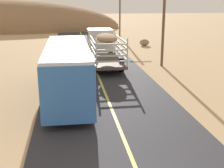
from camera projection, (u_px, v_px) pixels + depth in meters
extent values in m
cube|color=silver|center=(100.00, 40.00, 30.80)|extent=(2.50, 2.20, 2.20)
cube|color=#192333|center=(100.00, 35.00, 30.67)|extent=(2.53, 1.54, 0.70)
cube|color=brown|center=(107.00, 61.00, 25.96)|extent=(2.50, 6.40, 0.24)
cylinder|color=silver|center=(90.00, 42.00, 28.45)|extent=(0.12, 0.12, 2.20)
cylinder|color=silver|center=(115.00, 41.00, 28.78)|extent=(0.12, 0.12, 2.20)
cylinder|color=silver|center=(96.00, 53.00, 22.47)|extent=(0.12, 0.12, 2.20)
cylinder|color=silver|center=(127.00, 53.00, 22.80)|extent=(0.12, 0.12, 2.20)
cube|color=silver|center=(93.00, 55.00, 25.64)|extent=(0.08, 6.30, 0.12)
cube|color=silver|center=(120.00, 54.00, 25.97)|extent=(0.08, 6.30, 0.12)
cube|color=silver|center=(112.00, 62.00, 22.79)|extent=(2.40, 0.08, 0.12)
cube|color=silver|center=(93.00, 50.00, 25.52)|extent=(0.08, 6.30, 0.12)
cube|color=silver|center=(120.00, 49.00, 25.85)|extent=(0.08, 6.30, 0.12)
cube|color=silver|center=(112.00, 56.00, 22.67)|extent=(2.40, 0.08, 0.12)
cube|color=silver|center=(92.00, 44.00, 25.40)|extent=(0.08, 6.30, 0.12)
cube|color=silver|center=(121.00, 44.00, 25.73)|extent=(0.08, 6.30, 0.12)
cube|color=silver|center=(112.00, 50.00, 22.55)|extent=(2.40, 0.08, 0.12)
cube|color=silver|center=(92.00, 39.00, 25.28)|extent=(0.08, 6.30, 0.12)
cube|color=silver|center=(121.00, 39.00, 25.61)|extent=(0.08, 6.30, 0.12)
cube|color=silver|center=(112.00, 44.00, 22.43)|extent=(2.40, 0.08, 0.12)
ellipsoid|color=#8C6B4C|center=(107.00, 38.00, 25.42)|extent=(1.75, 3.84, 0.70)
cylinder|color=black|center=(90.00, 52.00, 30.99)|extent=(0.32, 1.10, 1.10)
cylinder|color=black|center=(110.00, 52.00, 31.29)|extent=(0.32, 1.10, 1.10)
cylinder|color=black|center=(95.00, 66.00, 24.63)|extent=(0.32, 1.10, 1.10)
cylinder|color=black|center=(122.00, 65.00, 24.93)|extent=(0.32, 1.10, 1.10)
cube|color=#3872C6|center=(68.00, 71.00, 17.97)|extent=(2.50, 10.00, 2.70)
cube|color=white|center=(67.00, 47.00, 17.58)|extent=(2.45, 9.80, 0.16)
cube|color=#192333|center=(67.00, 63.00, 17.84)|extent=(2.54, 9.20, 0.80)
cube|color=silver|center=(68.00, 89.00, 18.29)|extent=(2.53, 9.80, 0.36)
cylinder|color=black|center=(53.00, 77.00, 21.24)|extent=(0.30, 1.00, 1.00)
cylinder|color=black|center=(84.00, 76.00, 21.55)|extent=(0.30, 1.00, 1.00)
cylinder|color=black|center=(47.00, 109.00, 15.05)|extent=(0.30, 1.00, 1.00)
cylinder|color=black|center=(91.00, 107.00, 15.36)|extent=(0.30, 1.00, 1.00)
cylinder|color=brown|center=(164.00, 16.00, 26.09)|extent=(0.24, 0.24, 8.85)
cylinder|color=brown|center=(120.00, 9.00, 47.69)|extent=(0.24, 0.24, 8.63)
ellipsoid|color=#84705B|center=(144.00, 43.00, 38.90)|extent=(1.24, 1.02, 0.85)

